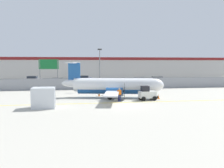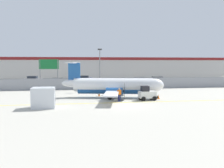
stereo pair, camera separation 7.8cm
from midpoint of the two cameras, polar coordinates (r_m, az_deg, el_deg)
ground_plane at (r=30.43m, az=1.72°, el=-4.27°), size 140.00×140.00×0.01m
perimeter_fence at (r=46.02m, az=-1.96°, el=0.20°), size 98.00×0.10×2.10m
parking_lot_strip at (r=57.50m, az=-3.35°, el=0.06°), size 98.00×17.00×0.12m
background_building at (r=75.74m, az=-4.73°, el=3.61°), size 91.00×8.10×6.50m
commuter_airplane at (r=34.88m, az=0.74°, el=-0.46°), size 14.31×15.98×4.92m
baggage_tug at (r=32.61m, az=8.07°, el=-2.20°), size 2.41×1.54×1.88m
ground_crew_worker at (r=31.26m, az=1.75°, el=-2.27°), size 0.53×0.46×1.70m
cargo_container at (r=27.71m, az=-15.32°, el=-3.04°), size 2.44×2.03×2.20m
traffic_cone_near_left at (r=34.18m, az=10.62°, el=-2.83°), size 0.36×0.36×0.64m
traffic_cone_near_right at (r=36.39m, az=-2.91°, el=-2.29°), size 0.36×0.36×0.64m
parked_car_0 at (r=63.26m, az=-17.56°, el=1.03°), size 4.38×2.41×1.58m
parked_car_1 at (r=53.73m, az=-12.14°, el=0.52°), size 4.27×2.14×1.58m
parked_car_2 at (r=62.75m, az=-6.47°, el=1.20°), size 4.26×2.13×1.58m
parked_car_3 at (r=52.19m, az=0.14°, el=0.50°), size 4.26×2.12×1.58m
parked_car_4 at (r=55.54m, az=6.39°, el=0.73°), size 4.38×2.42×1.58m
parked_car_5 at (r=58.61m, az=10.47°, el=0.89°), size 4.21×2.03×1.58m
apron_light_pole at (r=42.99m, az=-2.75°, el=4.13°), size 0.70×0.30×7.27m
highway_sign at (r=47.79m, az=-14.19°, el=3.86°), size 3.60×0.14×5.50m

